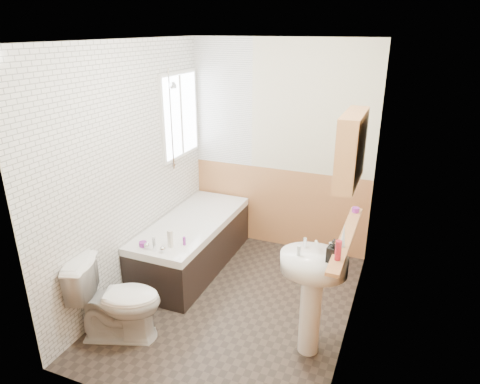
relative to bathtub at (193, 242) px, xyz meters
The scene contains 26 objects.
floor 0.94m from the bathtub, 34.87° to the right, with size 2.80×2.80×0.00m, color #2D2520.
ceiling 2.37m from the bathtub, 34.87° to the right, with size 2.80×2.80×0.00m, color white.
wall_back 1.50m from the bathtub, 50.99° to the left, with size 2.20×0.02×2.50m, color beige.
wall_front 2.26m from the bathtub, 69.17° to the right, with size 2.20×0.02×2.50m, color beige.
wall_left 1.14m from the bathtub, 126.76° to the right, with size 0.02×2.80×2.50m, color beige.
wall_right 2.13m from the bathtub, 15.46° to the right, with size 0.02×2.80×2.50m, color beige.
wainscot_right 1.90m from the bathtub, 15.63° to the right, with size 0.01×2.80×1.00m, color tan.
wainscot_front 2.04m from the bathtub, 68.95° to the right, with size 2.20×0.01×1.00m, color tan.
wainscot_back 1.16m from the bathtub, 50.30° to the left, with size 2.20×0.01×1.00m, color tan.
tile_cladding_left 1.14m from the bathtub, 125.13° to the right, with size 0.01×2.80×2.50m, color white.
tile_return_back 1.70m from the bathtub, 89.67° to the left, with size 0.75×0.01×1.50m, color white.
window 1.46m from the bathtub, 127.02° to the left, with size 0.03×0.79×0.99m.
bathtub is the anchor object (origin of this frame).
shower_riser 1.49m from the bathtub, 146.01° to the left, with size 0.10×0.07×1.12m.
toilet 1.33m from the bathtub, 91.29° to the right, with size 0.43×0.77×0.75m, color white.
sink 1.83m from the bathtub, 29.10° to the right, with size 0.54×0.44×1.04m.
pine_shelf 2.00m from the bathtub, 19.27° to the right, with size 0.10×1.23×0.03m, color tan.
medicine_cabinet 2.35m from the bathtub, 20.06° to the right, with size 0.15×0.61×0.55m.
foam_can 2.20m from the bathtub, 30.18° to the right, with size 0.05×0.05×0.15m, color maroon.
green_bottle 2.11m from the bathtub, 24.67° to the right, with size 0.04×0.04×0.20m, color silver.
black_jar 1.92m from the bathtub, ahead, with size 0.07×0.07×0.04m, color purple.
soap_bottle 2.06m from the bathtub, 28.09° to the right, with size 0.08×0.19×0.09m, color black.
clear_bottle 1.85m from the bathtub, 32.39° to the right, with size 0.03×0.03×0.09m, color silver.
blue_gel 0.73m from the bathtub, 80.80° to the right, with size 0.05×0.03×0.17m, color silver.
cream_jar 0.79m from the bathtub, 102.45° to the right, with size 0.08×0.08×0.05m, color purple.
orange_bottle 0.66m from the bathtub, 69.00° to the right, with size 0.03×0.03×0.09m, color purple.
Camera 1 is at (1.41, -3.31, 2.60)m, focal length 32.00 mm.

